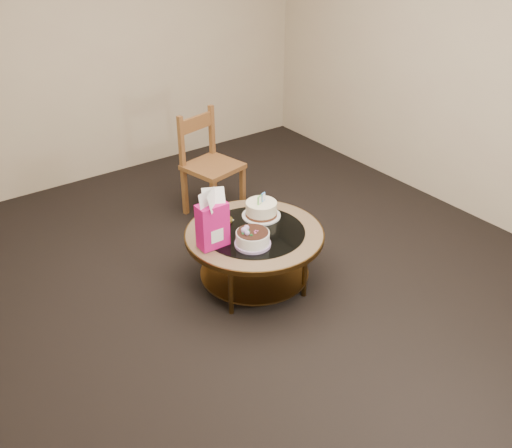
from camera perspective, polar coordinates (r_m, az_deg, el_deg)
ground at (r=4.40m, az=-0.16°, el=-5.83°), size 5.00×5.00×0.00m
room_walls at (r=3.70m, az=-0.19°, el=13.80°), size 4.52×5.02×2.61m
coffee_table at (r=4.18m, az=-0.16°, el=-1.66°), size 1.02×1.02×0.46m
decorated_cake at (r=3.96m, az=-0.36°, el=-1.51°), size 0.26×0.26×0.15m
cream_cake at (r=4.30m, az=0.54°, el=1.46°), size 0.29×0.29×0.19m
gift_bag at (r=3.88m, az=-4.39°, el=0.46°), size 0.21×0.15×0.42m
pillar_candle at (r=4.25m, az=-3.22°, el=0.58°), size 0.14×0.14×0.10m
dining_chair at (r=5.14m, az=-4.67°, el=5.98°), size 0.52×0.52×0.94m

